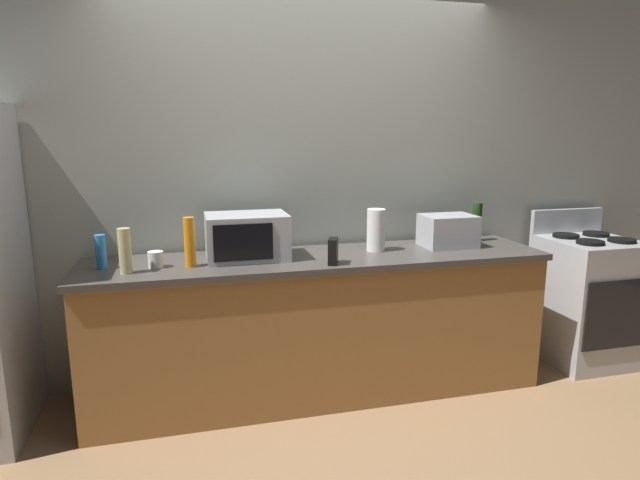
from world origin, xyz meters
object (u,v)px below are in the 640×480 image
(bottle_dish_soap, at_px, (190,242))
(mug_white, at_px, (156,259))
(bottle_spray_cleaner, at_px, (101,252))
(bottle_wine, at_px, (477,222))
(microwave, at_px, (247,236))
(cordless_phone, at_px, (333,251))
(bottle_vinegar, at_px, (125,251))
(stove_range, at_px, (587,299))
(paper_towel_roll, at_px, (376,230))
(toaster_oven, at_px, (448,231))

(bottle_dish_soap, xyz_separation_m, mug_white, (-0.19, 0.03, -0.10))
(bottle_spray_cleaner, bearing_deg, bottle_wine, 4.04)
(microwave, bearing_deg, cordless_phone, -29.16)
(cordless_phone, height_order, mug_white, cordless_phone)
(bottle_vinegar, bearing_deg, bottle_wine, 7.53)
(stove_range, distance_m, mug_white, 3.00)
(cordless_phone, bearing_deg, microwave, 172.52)
(cordless_phone, bearing_deg, bottle_vinegar, -162.42)
(cordless_phone, relative_size, bottle_wine, 0.56)
(microwave, height_order, bottle_wine, same)
(bottle_wine, bearing_deg, cordless_phone, -161.55)
(microwave, distance_m, paper_towel_roll, 0.82)
(toaster_oven, xyz_separation_m, paper_towel_roll, (-0.51, -0.01, 0.03))
(stove_range, distance_m, toaster_oven, 1.23)
(toaster_oven, relative_size, bottle_wine, 1.26)
(bottle_vinegar, bearing_deg, bottle_spray_cleaner, 137.08)
(bottle_wine, distance_m, mug_white, 2.15)
(stove_range, xyz_separation_m, bottle_spray_cleaner, (-3.25, 0.00, 0.54))
(microwave, bearing_deg, mug_white, -170.39)
(cordless_phone, height_order, bottle_wine, bottle_wine)
(paper_towel_roll, relative_size, bottle_wine, 1.00)
(bottle_spray_cleaner, height_order, mug_white, bottle_spray_cleaner)
(bottle_spray_cleaner, distance_m, bottle_wine, 2.43)
(paper_towel_roll, bearing_deg, cordless_phone, -143.97)
(bottle_vinegar, bearing_deg, microwave, 14.77)
(microwave, bearing_deg, bottle_vinegar, -165.23)
(microwave, xyz_separation_m, mug_white, (-0.52, -0.09, -0.09))
(paper_towel_roll, distance_m, cordless_phone, 0.45)
(paper_towel_roll, bearing_deg, bottle_wine, 8.82)
(microwave, xyz_separation_m, bottle_vinegar, (-0.67, -0.18, -0.01))
(toaster_oven, distance_m, bottle_wine, 0.30)
(paper_towel_roll, bearing_deg, toaster_oven, 1.12)
(cordless_phone, bearing_deg, bottle_wine, 40.14)
(paper_towel_roll, xyz_separation_m, cordless_phone, (-0.36, -0.26, -0.06))
(bottle_dish_soap, bearing_deg, bottle_wine, 7.13)
(cordless_phone, relative_size, bottle_spray_cleaner, 0.78)
(toaster_oven, height_order, bottle_dish_soap, bottle_dish_soap)
(stove_range, distance_m, paper_towel_roll, 1.72)
(toaster_oven, relative_size, paper_towel_roll, 1.26)
(mug_white, bearing_deg, paper_towel_roll, 3.86)
(stove_range, height_order, mug_white, stove_range)
(microwave, bearing_deg, bottle_wine, 4.43)
(toaster_oven, bearing_deg, paper_towel_roll, -178.88)
(cordless_phone, distance_m, mug_white, 1.00)
(microwave, height_order, bottle_spray_cleaner, microwave)
(bottle_spray_cleaner, relative_size, bottle_wine, 0.72)
(stove_range, relative_size, bottle_dish_soap, 3.82)
(paper_towel_roll, distance_m, bottle_spray_cleaner, 1.64)
(cordless_phone, xyz_separation_m, mug_white, (-0.99, 0.17, -0.03))
(stove_range, distance_m, bottle_vinegar, 3.17)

